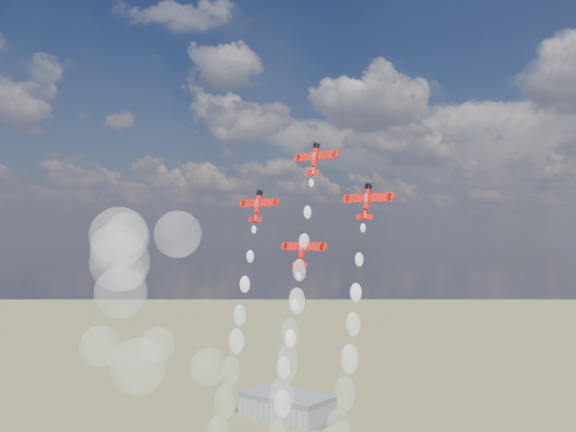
% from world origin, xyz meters
% --- Properties ---
extents(hangar, '(50.00, 28.00, 13.00)m').
position_xyz_m(hangar, '(-120.00, 180.00, 6.50)').
color(hangar, gray).
rests_on(hangar, ground).
extents(plane_lead, '(11.02, 4.01, 7.76)m').
position_xyz_m(plane_lead, '(15.31, 19.05, 120.70)').
color(plane_lead, red).
rests_on(plane_lead, ground).
extents(plane_left, '(11.02, 4.01, 7.76)m').
position_xyz_m(plane_left, '(-0.10, 16.61, 110.19)').
color(plane_left, red).
rests_on(plane_left, ground).
extents(plane_right, '(11.02, 4.01, 7.76)m').
position_xyz_m(plane_right, '(30.71, 16.61, 110.19)').
color(plane_right, red).
rests_on(plane_right, ground).
extents(plane_slot, '(11.02, 4.01, 7.76)m').
position_xyz_m(plane_slot, '(15.31, 14.16, 99.69)').
color(plane_slot, red).
rests_on(plane_slot, ground).
extents(smoke_trail_lead, '(5.10, 14.49, 49.73)m').
position_xyz_m(smoke_trail_lead, '(15.55, 8.84, 77.68)').
color(smoke_trail_lead, white).
rests_on(smoke_trail_lead, plane_lead).
extents(smoke_trail_left, '(5.19, 14.54, 49.55)m').
position_xyz_m(smoke_trail_left, '(-0.39, 6.26, 67.36)').
color(smoke_trail_left, white).
rests_on(smoke_trail_left, plane_left).
extents(smoke_trail_right, '(5.28, 13.94, 50.12)m').
position_xyz_m(smoke_trail_right, '(30.81, 6.55, 67.09)').
color(smoke_trail_right, white).
rests_on(smoke_trail_right, plane_right).
extents(drifted_smoke_cloud, '(62.67, 39.00, 55.49)m').
position_xyz_m(drifted_smoke_cloud, '(-62.07, 25.47, 90.14)').
color(drifted_smoke_cloud, white).
rests_on(drifted_smoke_cloud, ground).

